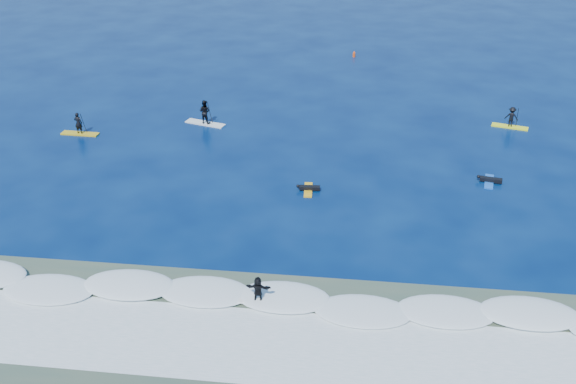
# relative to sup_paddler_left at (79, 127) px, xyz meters

# --- Properties ---
(ground) EXTENTS (160.00, 160.00, 0.00)m
(ground) POSITION_rel_sup_paddler_left_xyz_m (17.48, -9.32, -0.65)
(ground) COLOR #031440
(ground) RESTS_ON ground
(shallow_water) EXTENTS (90.00, 13.00, 0.01)m
(shallow_water) POSITION_rel_sup_paddler_left_xyz_m (17.48, -23.32, -0.65)
(shallow_water) COLOR #3B5042
(shallow_water) RESTS_ON ground
(breaking_wave) EXTENTS (40.00, 6.00, 0.30)m
(breaking_wave) POSITION_rel_sup_paddler_left_xyz_m (17.48, -19.32, -0.65)
(breaking_wave) COLOR white
(breaking_wave) RESTS_ON ground
(whitewater) EXTENTS (34.00, 5.00, 0.02)m
(whitewater) POSITION_rel_sup_paddler_left_xyz_m (17.48, -22.32, -0.65)
(whitewater) COLOR silver
(whitewater) RESTS_ON ground
(sup_paddler_left) EXTENTS (3.00, 0.88, 2.09)m
(sup_paddler_left) POSITION_rel_sup_paddler_left_xyz_m (0.00, 0.00, 0.00)
(sup_paddler_left) COLOR gold
(sup_paddler_left) RESTS_ON ground
(sup_paddler_center) EXTENTS (3.47, 1.77, 2.36)m
(sup_paddler_center) POSITION_rel_sup_paddler_left_xyz_m (9.35, 3.21, 0.23)
(sup_paddler_center) COLOR white
(sup_paddler_center) RESTS_ON ground
(sup_paddler_right) EXTENTS (2.92, 1.43, 1.99)m
(sup_paddler_right) POSITION_rel_sup_paddler_left_xyz_m (34.00, 5.36, 0.12)
(sup_paddler_right) COLOR #F7FF1B
(sup_paddler_right) RESTS_ON ground
(prone_paddler_near) EXTENTS (1.58, 2.01, 0.42)m
(prone_paddler_near) POSITION_rel_sup_paddler_left_xyz_m (18.74, -7.24, -0.51)
(prone_paddler_near) COLOR gold
(prone_paddler_near) RESTS_ON ground
(prone_paddler_far) EXTENTS (1.69, 2.19, 0.45)m
(prone_paddler_far) POSITION_rel_sup_paddler_left_xyz_m (30.82, -4.67, -0.50)
(prone_paddler_far) COLOR blue
(prone_paddler_far) RESTS_ON ground
(wave_surfer) EXTENTS (2.04, 0.61, 1.46)m
(wave_surfer) POSITION_rel_sup_paddler_left_xyz_m (17.30, -19.40, 0.17)
(wave_surfer) COLOR white
(wave_surfer) RESTS_ON breaking_wave
(marker_buoy) EXTENTS (0.30, 0.30, 0.71)m
(marker_buoy) POSITION_rel_sup_paddler_left_xyz_m (20.97, 23.41, -0.34)
(marker_buoy) COLOR #E74914
(marker_buoy) RESTS_ON ground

